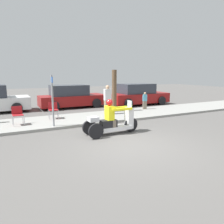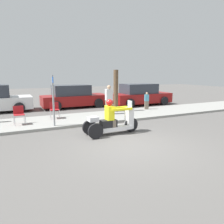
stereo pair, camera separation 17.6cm
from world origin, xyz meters
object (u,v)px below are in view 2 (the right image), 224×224
(folding_chair_set_back, at_px, (54,108))
(parked_car_lot_far, at_px, (140,95))
(parked_car_lot_right, at_px, (74,97))
(tree_trunk, at_px, (116,91))
(spectator_mid_group, at_px, (147,101))
(street_sign, at_px, (53,99))
(spectator_by_tree, at_px, (109,100))
(folding_chair_curbside, at_px, (19,113))
(motorcycle_trike, at_px, (112,122))

(folding_chair_set_back, relative_size, parked_car_lot_far, 0.18)
(parked_car_lot_right, distance_m, tree_trunk, 3.73)
(folding_chair_set_back, xyz_separation_m, parked_car_lot_far, (6.95, 2.74, 0.12))
(spectator_mid_group, xyz_separation_m, street_sign, (-6.15, -1.92, 0.68))
(parked_car_lot_far, bearing_deg, spectator_by_tree, -143.36)
(parked_car_lot_far, bearing_deg, parked_car_lot_right, 169.00)
(spectator_by_tree, bearing_deg, tree_trunk, 40.19)
(spectator_by_tree, height_order, folding_chair_set_back, spectator_by_tree)
(street_sign, bearing_deg, folding_chair_curbside, 143.02)
(spectator_mid_group, xyz_separation_m, spectator_by_tree, (-2.84, -0.46, 0.26))
(spectator_mid_group, bearing_deg, folding_chair_set_back, -177.67)
(spectator_by_tree, xyz_separation_m, folding_chair_curbside, (-4.67, -0.43, -0.27))
(parked_car_lot_right, height_order, street_sign, street_sign)
(parked_car_lot_far, relative_size, street_sign, 2.07)
(motorcycle_trike, distance_m, tree_trunk, 4.59)
(motorcycle_trike, xyz_separation_m, spectator_mid_group, (4.26, 3.80, 0.14))
(folding_chair_set_back, distance_m, tree_trunk, 3.79)
(folding_chair_curbside, height_order, parked_car_lot_right, parked_car_lot_right)
(spectator_by_tree, bearing_deg, folding_chair_curbside, -174.73)
(folding_chair_set_back, height_order, parked_car_lot_far, parked_car_lot_far)
(spectator_mid_group, distance_m, tree_trunk, 2.22)
(motorcycle_trike, bearing_deg, tree_trunk, 61.43)
(folding_chair_curbside, bearing_deg, street_sign, -36.98)
(tree_trunk, bearing_deg, parked_car_lot_right, 116.60)
(motorcycle_trike, distance_m, folding_chair_curbside, 4.36)
(spectator_mid_group, height_order, spectator_by_tree, spectator_by_tree)
(folding_chair_curbside, bearing_deg, folding_chair_set_back, 21.02)
(spectator_mid_group, relative_size, parked_car_lot_right, 0.24)
(parked_car_lot_far, distance_m, tree_trunk, 4.05)
(spectator_mid_group, distance_m, folding_chair_curbside, 7.56)
(spectator_mid_group, height_order, parked_car_lot_far, parked_car_lot_far)
(tree_trunk, bearing_deg, folding_chair_set_back, -173.81)
(motorcycle_trike, xyz_separation_m, folding_chair_set_back, (-1.54, 3.56, 0.13))
(motorcycle_trike, distance_m, spectator_by_tree, 3.64)
(folding_chair_set_back, xyz_separation_m, tree_trunk, (3.70, 0.40, 0.72))
(parked_car_lot_right, bearing_deg, folding_chair_set_back, -119.02)
(parked_car_lot_right, bearing_deg, motorcycle_trike, -94.00)
(spectator_mid_group, distance_m, parked_car_lot_right, 5.10)
(tree_trunk, bearing_deg, spectator_mid_group, -4.47)
(folding_chair_set_back, bearing_deg, spectator_by_tree, -4.36)
(spectator_by_tree, bearing_deg, spectator_mid_group, 9.23)
(spectator_by_tree, xyz_separation_m, tree_trunk, (0.74, 0.63, 0.45))
(spectator_mid_group, height_order, parked_car_lot_right, parked_car_lot_right)
(parked_car_lot_right, bearing_deg, tree_trunk, -63.40)
(folding_chair_curbside, relative_size, folding_chair_set_back, 1.00)
(spectator_by_tree, relative_size, parked_car_lot_right, 0.36)
(parked_car_lot_far, bearing_deg, tree_trunk, -144.22)
(parked_car_lot_right, xyz_separation_m, street_sign, (-2.40, -5.37, 0.58))
(street_sign, bearing_deg, parked_car_lot_right, 65.94)
(spectator_mid_group, xyz_separation_m, parked_car_lot_right, (-3.75, 3.46, 0.10))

